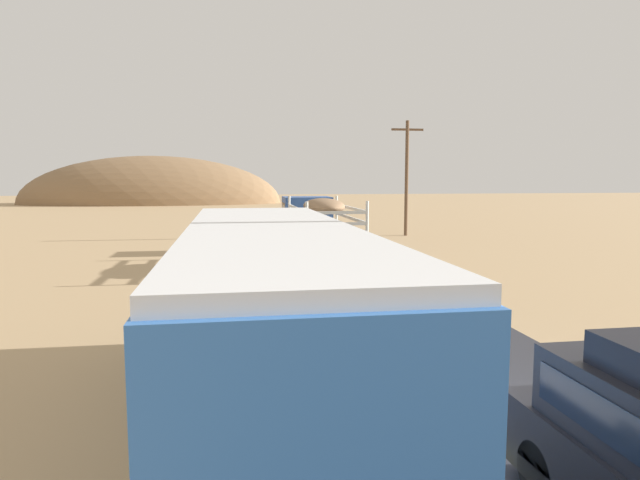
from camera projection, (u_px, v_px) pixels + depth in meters
The scene contains 7 objects.
ground_plane at pixel (421, 402), 9.82m from camera, with size 240.00×240.00×0.00m, color tan.
road_surface at pixel (421, 401), 9.82m from camera, with size 8.00×120.00×0.02m, color #2D2D33.
road_centre_line at pixel (421, 401), 9.82m from camera, with size 0.16×117.60×0.00m, color #D8CC4C.
livestock_truck at pixel (313, 221), 27.79m from camera, with size 2.53×9.70×3.02m.
bus at pixel (271, 321), 8.58m from camera, with size 2.54×10.00×3.21m.
power_pole_mid at pixel (407, 174), 37.53m from camera, with size 2.20×0.24×7.74m.
distant_hill at pixel (153, 204), 84.36m from camera, with size 38.80×16.18×14.39m, color olive.
Camera 1 is at (-3.28, -9.03, 3.96)m, focal length 31.18 mm.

